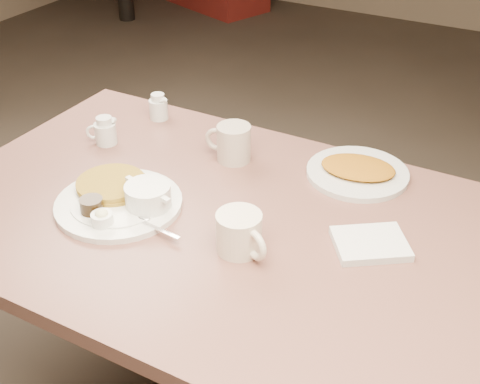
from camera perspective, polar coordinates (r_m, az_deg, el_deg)
The scene contains 8 objects.
diner_table at distance 1.58m, azimuth -0.35°, elevation -7.68°, with size 1.50×0.90×0.75m.
main_plate at distance 1.54m, azimuth -10.54°, elevation -0.52°, with size 0.40×0.37×0.07m.
coffee_mug_near at distance 1.36m, azimuth 0.01°, elevation -3.69°, with size 0.15×0.13×0.09m.
napkin at distance 1.42m, azimuth 11.69°, elevation -4.60°, with size 0.20×0.19×0.02m.
coffee_mug_far at distance 1.69m, azimuth -0.67°, elevation 4.46°, with size 0.13×0.10×0.10m.
creamer_left at distance 1.82m, azimuth -12.11°, elevation 5.37°, with size 0.09×0.07×0.08m.
creamer_right at distance 1.93m, azimuth -7.39°, elevation 7.59°, with size 0.08×0.06×0.08m.
hash_plate at distance 1.66m, azimuth 10.58°, elevation 1.87°, with size 0.30×0.30×0.04m.
Camera 1 is at (0.58, -1.04, 1.61)m, focal length 47.23 mm.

